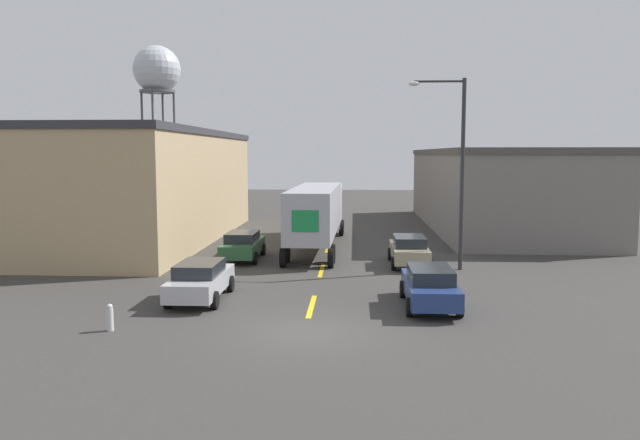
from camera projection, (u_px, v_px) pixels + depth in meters
ground_plane at (304, 332)px, 20.02m from camera, size 160.00×160.00×0.00m
road_centerline at (322, 270)px, 30.66m from camera, size 0.20×18.05×0.01m
warehouse_left at (126, 185)px, 41.26m from camera, size 12.29×24.94×7.25m
warehouse_right at (495, 188)px, 48.20m from camera, size 10.21×26.86×6.07m
semi_truck at (318, 210)px, 38.13m from camera, size 3.02×15.64×3.78m
parked_car_left_far at (243, 245)px, 33.71m from camera, size 1.98×4.77×1.52m
parked_car_left_near at (201, 280)px, 24.41m from camera, size 1.98×4.77×1.52m
parked_car_right_mid at (409, 250)px, 32.03m from camera, size 1.98×4.77×1.52m
parked_car_right_near at (430, 286)px, 23.27m from camera, size 1.98×4.77×1.52m
water_tower at (157, 72)px, 76.85m from camera, size 5.81×5.81×18.98m
street_lamp at (456, 161)px, 30.31m from camera, size 2.80×0.32×9.33m
fire_hydrant at (110, 317)px, 20.14m from camera, size 0.22×0.22×0.89m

